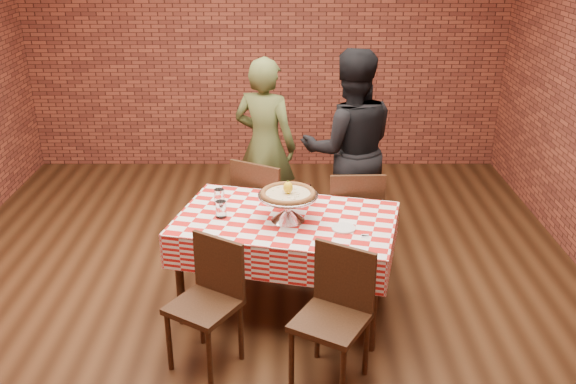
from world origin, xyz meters
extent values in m
plane|color=black|center=(0.00, 0.00, 0.00)|extent=(6.00, 6.00, 0.00)
plane|color=maroon|center=(0.00, 3.00, 1.45)|extent=(5.50, 0.00, 5.50)
cube|color=#3C2212|center=(0.24, -0.13, 0.38)|extent=(1.72, 1.26, 0.75)
cylinder|color=beige|center=(0.25, -0.17, 0.96)|extent=(0.42, 0.42, 0.03)
ellipsoid|color=yellow|center=(0.25, -0.17, 1.01)|extent=(0.07, 0.07, 0.09)
cylinder|color=white|center=(-0.23, -0.12, 0.82)|extent=(0.09, 0.09, 0.12)
cylinder|color=white|center=(-0.26, 0.10, 0.82)|extent=(0.09, 0.09, 0.12)
cylinder|color=white|center=(0.64, -0.32, 0.76)|extent=(0.20, 0.20, 0.01)
cube|color=white|center=(0.78, -0.43, 0.76)|extent=(0.05, 0.04, 0.00)
cube|color=white|center=(0.78, -0.44, 0.76)|extent=(0.06, 0.05, 0.00)
cube|color=silver|center=(0.36, 0.12, 0.83)|extent=(0.13, 0.12, 0.15)
imported|color=#4A5229|center=(0.04, 1.28, 0.82)|extent=(0.71, 0.59, 1.65)
imported|color=black|center=(0.80, 0.99, 0.89)|extent=(0.91, 0.73, 1.78)
camera|label=1|loc=(0.25, -4.26, 2.72)|focal=39.32mm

